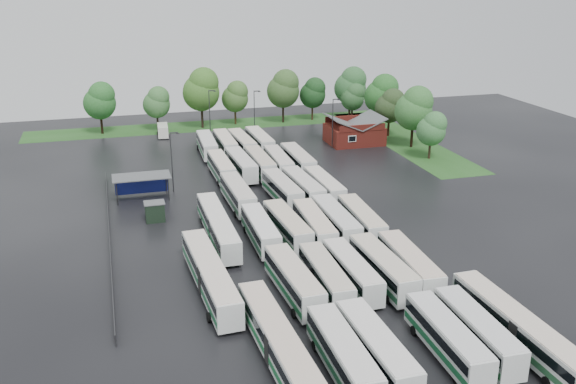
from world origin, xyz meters
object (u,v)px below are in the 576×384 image
object	(u,v)px
brick_building	(354,134)
artic_bus_west_a	(278,342)
artic_bus_east	(518,329)
minibus	(163,130)

from	to	relation	value
brick_building	artic_bus_west_a	world-z (taller)	brick_building
artic_bus_east	minibus	size ratio (longest dim) A/B	3.26
artic_bus_east	minibus	world-z (taller)	artic_bus_east
artic_bus_east	minibus	bearing A→B (deg)	103.87
artic_bus_west_a	artic_bus_east	world-z (taller)	artic_bus_east
brick_building	minibus	world-z (taller)	brick_building
brick_building	artic_bus_east	world-z (taller)	brick_building
artic_bus_west_a	artic_bus_east	xyz separation A→B (m)	(20.88, -3.82, 0.01)
brick_building	artic_bus_west_a	size ratio (longest dim) A/B	0.57
brick_building	artic_bus_east	bearing A→B (deg)	-99.83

